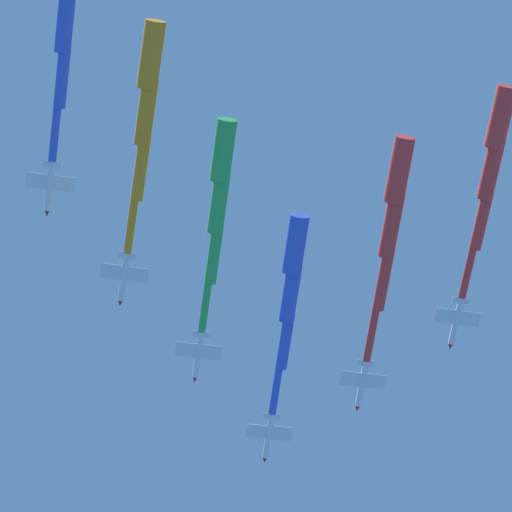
# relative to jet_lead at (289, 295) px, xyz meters

# --- Properties ---
(jet_lead) EXTENTS (47.71, 10.61, 3.87)m
(jet_lead) POSITION_rel_jet_lead_xyz_m (0.00, 0.00, 0.00)
(jet_lead) COLOR silver
(jet_port_inner) EXTENTS (48.67, 10.84, 3.80)m
(jet_port_inner) POSITION_rel_jet_lead_xyz_m (15.80, -12.72, 1.44)
(jet_port_inner) COLOR silver
(jet_starboard_inner) EXTENTS (50.72, 11.27, 3.81)m
(jet_starboard_inner) POSITION_rel_jet_lead_xyz_m (13.20, 16.89, -1.22)
(jet_starboard_inner) COLOR silver
(jet_port_mid) EXTENTS (50.03, 11.95, 3.79)m
(jet_port_mid) POSITION_rel_jet_lead_xyz_m (31.82, -24.89, -0.57)
(jet_port_mid) COLOR silver
(jet_starboard_mid) EXTENTS (47.90, 11.76, 3.88)m
(jet_starboard_mid) POSITION_rel_jet_lead_xyz_m (22.56, 33.61, 1.36)
(jet_starboard_mid) COLOR silver
(jet_port_outer) EXTENTS (48.97, 11.07, 3.81)m
(jet_port_outer) POSITION_rel_jet_lead_xyz_m (46.31, -38.37, 2.74)
(jet_port_outer) COLOR silver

